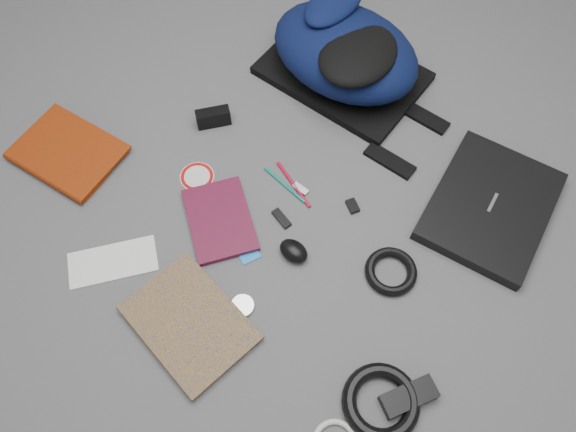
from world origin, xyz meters
TOP-DOWN VIEW (x-y plane):
  - ground at (0.00, 0.00)m, footprint 4.00×4.00m
  - backpack at (0.39, 0.28)m, footprint 0.44×0.54m
  - laptop at (0.41, -0.27)m, footprint 0.42×0.38m
  - textbook_red at (-0.43, 0.45)m, footprint 0.28×0.32m
  - comic_book at (-0.43, -0.09)m, footprint 0.23×0.29m
  - envelope at (-0.40, 0.15)m, footprint 0.22×0.16m
  - dvd_case at (-0.14, 0.09)m, footprint 0.21×0.24m
  - compact_camera at (0.01, 0.35)m, footprint 0.09×0.06m
  - sticker_disc at (-0.11, 0.24)m, footprint 0.09×0.09m
  - pen_teal at (0.05, 0.08)m, footprint 0.03×0.14m
  - pen_red at (0.07, 0.07)m, footprint 0.02×0.15m
  - id_badge at (-0.13, -0.00)m, footprint 0.06×0.08m
  - usb_black at (-0.01, 0.01)m, footprint 0.02×0.06m
  - usb_silver at (0.08, 0.05)m, footprint 0.03×0.04m
  - key_fob at (0.15, -0.07)m, footprint 0.03×0.04m
  - mouse at (-0.04, -0.08)m, footprint 0.07×0.08m
  - headphone_left at (-0.21, -0.12)m, footprint 0.06×0.06m
  - headphone_right at (-0.26, -0.18)m, footprint 0.07×0.07m
  - cable_coil at (0.11, -0.25)m, footprint 0.16×0.16m
  - power_brick at (-0.05, -0.49)m, footprint 0.13×0.08m
  - power_cord_coil at (-0.10, -0.46)m, footprint 0.19×0.19m

SIDE VIEW (x-z plane):
  - ground at x=0.00m, z-range 0.00..0.00m
  - sticker_disc at x=-0.11m, z-range 0.00..0.00m
  - id_badge at x=-0.13m, z-range 0.00..0.00m
  - envelope at x=-0.40m, z-range 0.00..0.00m
  - pen_teal at x=0.05m, z-range 0.00..0.01m
  - usb_silver at x=0.08m, z-range 0.00..0.01m
  - pen_red at x=0.07m, z-range 0.00..0.01m
  - usb_black at x=-0.01m, z-range 0.00..0.01m
  - key_fob at x=0.15m, z-range 0.00..0.01m
  - headphone_left at x=-0.21m, z-range 0.00..0.01m
  - headphone_right at x=-0.26m, z-range 0.00..0.01m
  - dvd_case at x=-0.14m, z-range 0.00..0.02m
  - comic_book at x=-0.43m, z-range 0.00..0.02m
  - cable_coil at x=0.11m, z-range 0.00..0.02m
  - textbook_red at x=-0.43m, z-range 0.00..0.03m
  - power_brick at x=-0.05m, z-range 0.00..0.03m
  - power_cord_coil at x=-0.10m, z-range 0.00..0.03m
  - laptop at x=0.41m, z-range 0.00..0.03m
  - mouse at x=-0.04m, z-range 0.00..0.04m
  - compact_camera at x=0.01m, z-range 0.00..0.05m
  - backpack at x=0.39m, z-range 0.00..0.19m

